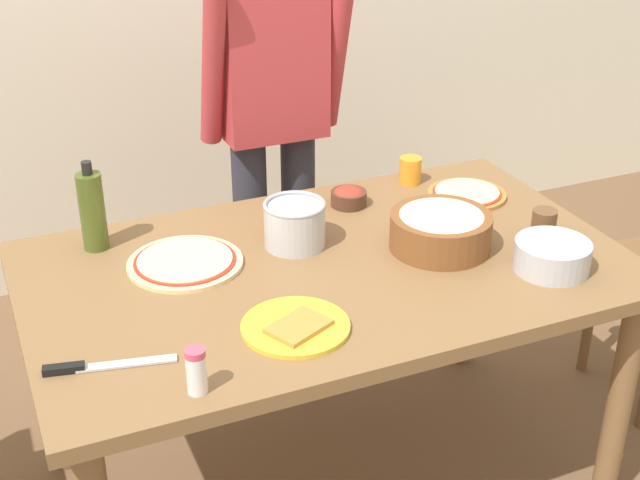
# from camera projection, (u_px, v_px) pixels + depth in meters

# --- Properties ---
(dining_table) EXTENTS (1.60, 0.96, 0.76)m
(dining_table) POSITION_uv_depth(u_px,v_px,m) (327.00, 294.00, 2.41)
(dining_table) COLOR brown
(dining_table) RESTS_ON ground
(person_cook) EXTENTS (0.49, 0.25, 1.62)m
(person_cook) POSITION_uv_depth(u_px,v_px,m) (272.00, 109.00, 2.95)
(person_cook) COLOR #2D2D38
(person_cook) RESTS_ON ground
(pizza_raw_on_board) EXTENTS (0.31, 0.31, 0.02)m
(pizza_raw_on_board) POSITION_uv_depth(u_px,v_px,m) (185.00, 262.00, 2.36)
(pizza_raw_on_board) COLOR beige
(pizza_raw_on_board) RESTS_ON dining_table
(pizza_cooked_on_tray) EXTENTS (0.24, 0.24, 0.02)m
(pizza_cooked_on_tray) POSITION_uv_depth(u_px,v_px,m) (467.00, 194.00, 2.75)
(pizza_cooked_on_tray) COLOR #C67A33
(pizza_cooked_on_tray) RESTS_ON dining_table
(plate_with_slice) EXTENTS (0.26, 0.26, 0.02)m
(plate_with_slice) POSITION_uv_depth(u_px,v_px,m) (296.00, 327.00, 2.08)
(plate_with_slice) COLOR gold
(plate_with_slice) RESTS_ON dining_table
(popcorn_bowl) EXTENTS (0.28, 0.28, 0.11)m
(popcorn_bowl) POSITION_uv_depth(u_px,v_px,m) (441.00, 228.00, 2.42)
(popcorn_bowl) COLOR brown
(popcorn_bowl) RESTS_ON dining_table
(mixing_bowl_steel) EXTENTS (0.20, 0.20, 0.08)m
(mixing_bowl_steel) POSITION_uv_depth(u_px,v_px,m) (552.00, 256.00, 2.32)
(mixing_bowl_steel) COLOR #B7B7BC
(mixing_bowl_steel) RESTS_ON dining_table
(small_sauce_bowl) EXTENTS (0.11, 0.11, 0.06)m
(small_sauce_bowl) POSITION_uv_depth(u_px,v_px,m) (349.00, 196.00, 2.69)
(small_sauce_bowl) COLOR #4C2D1E
(small_sauce_bowl) RESTS_ON dining_table
(olive_oil_bottle) EXTENTS (0.07, 0.07, 0.26)m
(olive_oil_bottle) POSITION_uv_depth(u_px,v_px,m) (92.00, 211.00, 2.40)
(olive_oil_bottle) COLOR #47561E
(olive_oil_bottle) RESTS_ON dining_table
(steel_pot) EXTENTS (0.17, 0.17, 0.13)m
(steel_pot) POSITION_uv_depth(u_px,v_px,m) (295.00, 224.00, 2.44)
(steel_pot) COLOR #B7B7BC
(steel_pot) RESTS_ON dining_table
(cup_orange) EXTENTS (0.07, 0.07, 0.08)m
(cup_orange) POSITION_uv_depth(u_px,v_px,m) (410.00, 170.00, 2.83)
(cup_orange) COLOR orange
(cup_orange) RESTS_ON dining_table
(cup_small_brown) EXTENTS (0.07, 0.07, 0.08)m
(cup_small_brown) POSITION_uv_depth(u_px,v_px,m) (544.00, 224.00, 2.49)
(cup_small_brown) COLOR brown
(cup_small_brown) RESTS_ON dining_table
(salt_shaker) EXTENTS (0.04, 0.04, 0.11)m
(salt_shaker) POSITION_uv_depth(u_px,v_px,m) (196.00, 371.00, 1.85)
(salt_shaker) COLOR white
(salt_shaker) RESTS_ON dining_table
(chef_knife) EXTENTS (0.29, 0.08, 0.02)m
(chef_knife) POSITION_uv_depth(u_px,v_px,m) (94.00, 366.00, 1.94)
(chef_knife) COLOR silver
(chef_knife) RESTS_ON dining_table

